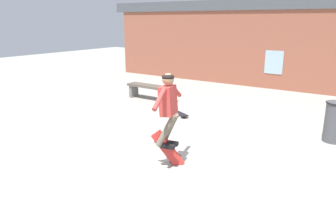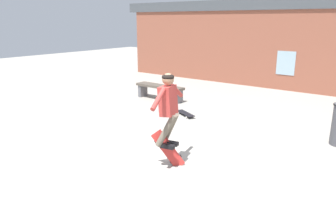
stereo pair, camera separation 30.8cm
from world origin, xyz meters
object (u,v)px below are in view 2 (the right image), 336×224
(park_bench, at_px, (160,89))
(skater, at_px, (168,104))
(skateboard_resting, at_px, (185,113))
(skateboard_flipping, at_px, (168,149))

(park_bench, bearing_deg, skater, -48.19)
(skater, relative_size, skateboard_resting, 1.74)
(skateboard_flipping, bearing_deg, park_bench, 96.26)
(park_bench, bearing_deg, skateboard_resting, -29.56)
(park_bench, xyz_separation_m, skateboard_resting, (1.81, -1.08, -0.30))
(skateboard_resting, bearing_deg, park_bench, -4.05)
(park_bench, distance_m, skateboard_resting, 2.13)
(park_bench, height_order, skater, skater)
(skateboard_flipping, relative_size, skateboard_resting, 1.01)
(park_bench, xyz_separation_m, skater, (3.46, -4.05, 0.83))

